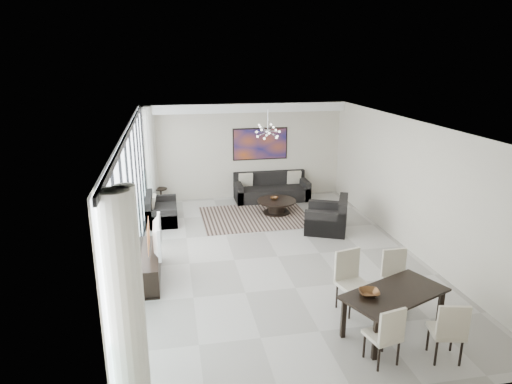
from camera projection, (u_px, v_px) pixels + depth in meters
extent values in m
cube|color=#A8A39B|center=(278.00, 256.00, 9.98)|extent=(6.00, 9.00, 0.02)
cube|color=white|center=(280.00, 125.00, 9.15)|extent=(6.00, 9.00, 0.02)
cube|color=beige|center=(244.00, 151.00, 13.79)|extent=(6.00, 0.02, 2.90)
cube|color=beige|center=(368.00, 302.00, 5.34)|extent=(6.00, 0.02, 2.90)
cube|color=beige|center=(410.00, 186.00, 10.10)|extent=(0.02, 9.00, 2.90)
cube|color=silver|center=(132.00, 201.00, 9.03)|extent=(0.01, 8.95, 2.85)
cube|color=black|center=(129.00, 131.00, 8.63)|extent=(0.04, 8.95, 0.10)
cube|color=black|center=(140.00, 266.00, 9.45)|extent=(0.04, 8.95, 0.06)
cube|color=black|center=(113.00, 305.00, 5.27)|extent=(0.04, 0.05, 2.88)
cube|color=black|center=(121.00, 267.00, 6.22)|extent=(0.04, 0.05, 2.88)
cube|color=black|center=(126.00, 240.00, 7.16)|extent=(0.04, 0.05, 2.88)
cube|color=black|center=(131.00, 218.00, 8.10)|extent=(0.04, 0.05, 2.88)
cube|color=black|center=(135.00, 201.00, 9.04)|extent=(0.04, 0.05, 2.88)
cube|color=black|center=(137.00, 187.00, 9.98)|extent=(0.04, 0.05, 2.88)
cube|color=black|center=(140.00, 176.00, 10.92)|extent=(0.04, 0.05, 2.88)
cube|color=black|center=(142.00, 166.00, 11.86)|extent=(0.04, 0.05, 2.88)
cube|color=black|center=(144.00, 158.00, 12.80)|extent=(0.04, 0.05, 2.88)
cylinder|color=beige|center=(124.00, 311.00, 5.16)|extent=(0.36, 0.36, 2.85)
cylinder|color=beige|center=(149.00, 157.00, 12.97)|extent=(0.36, 0.36, 2.85)
cube|color=white|center=(245.00, 108.00, 13.23)|extent=(5.98, 0.40, 0.26)
cube|color=#A44516|center=(260.00, 144.00, 13.80)|extent=(1.68, 0.04, 0.98)
cylinder|color=silver|center=(268.00, 121.00, 11.63)|extent=(0.02, 0.02, 0.55)
sphere|color=silver|center=(268.00, 131.00, 11.71)|extent=(0.12, 0.12, 0.12)
cube|color=black|center=(255.00, 217.00, 12.42)|extent=(2.91, 2.27, 0.01)
cylinder|color=black|center=(277.00, 201.00, 12.63)|extent=(1.08, 1.08, 0.04)
cylinder|color=black|center=(277.00, 207.00, 12.69)|extent=(0.47, 0.47, 0.33)
cylinder|color=black|center=(276.00, 212.00, 12.73)|extent=(0.75, 0.75, 0.03)
imported|color=brown|center=(274.00, 198.00, 12.67)|extent=(0.25, 0.25, 0.07)
cube|color=black|center=(272.00, 193.00, 13.84)|extent=(2.22, 0.91, 0.40)
cube|color=black|center=(269.00, 178.00, 14.07)|extent=(2.22, 0.18, 0.40)
cube|color=black|center=(238.00, 192.00, 13.64)|extent=(0.18, 0.91, 0.59)
cube|color=black|center=(304.00, 189.00, 14.00)|extent=(0.18, 0.91, 0.59)
cube|color=black|center=(162.00, 214.00, 12.11)|extent=(0.80, 1.41, 0.35)
cube|color=black|center=(149.00, 202.00, 11.95)|extent=(0.16, 1.41, 0.35)
cube|color=black|center=(162.00, 219.00, 11.49)|extent=(0.80, 0.16, 0.51)
cube|color=black|center=(162.00, 204.00, 12.67)|extent=(0.80, 0.16, 0.51)
cube|color=black|center=(326.00, 222.00, 11.41)|extent=(1.32, 1.35, 0.44)
cube|color=black|center=(343.00, 207.00, 11.20)|extent=(0.60, 1.03, 0.44)
cube|color=black|center=(328.00, 213.00, 11.77)|extent=(0.98, 0.58, 0.63)
cube|color=black|center=(325.00, 224.00, 10.99)|extent=(0.98, 0.58, 0.63)
cylinder|color=black|center=(161.00, 189.00, 13.29)|extent=(0.37, 0.37, 0.04)
cylinder|color=black|center=(161.00, 197.00, 13.36)|extent=(0.06, 0.06, 0.46)
cylinder|color=black|center=(162.00, 204.00, 13.43)|extent=(0.26, 0.26, 0.03)
cube|color=black|center=(147.00, 266.00, 8.92)|extent=(0.49, 1.75, 0.55)
imported|color=gray|center=(153.00, 236.00, 8.82)|extent=(0.15, 1.10, 0.63)
cube|color=black|center=(395.00, 294.00, 7.07)|extent=(1.87, 1.41, 0.04)
cube|color=black|center=(375.00, 339.00, 6.52)|extent=(0.07, 0.07, 0.66)
cube|color=black|center=(343.00, 318.00, 7.04)|extent=(0.07, 0.07, 0.66)
cube|color=black|center=(440.00, 309.00, 7.30)|extent=(0.07, 0.07, 0.66)
cube|color=black|center=(407.00, 292.00, 7.82)|extent=(0.07, 0.07, 0.66)
cube|color=beige|center=(382.00, 335.00, 6.45)|extent=(0.51, 0.51, 0.06)
cube|color=beige|center=(392.00, 328.00, 6.21)|extent=(0.42, 0.14, 0.52)
cylinder|color=black|center=(364.00, 345.00, 6.59)|extent=(0.04, 0.04, 0.40)
cylinder|color=black|center=(398.00, 353.00, 6.43)|extent=(0.04, 0.04, 0.40)
cube|color=beige|center=(446.00, 331.00, 6.51)|extent=(0.53, 0.53, 0.06)
cube|color=beige|center=(453.00, 324.00, 6.26)|extent=(0.44, 0.14, 0.54)
cylinder|color=black|center=(428.00, 338.00, 6.75)|extent=(0.04, 0.04, 0.41)
cylinder|color=black|center=(461.00, 353.00, 6.41)|extent=(0.04, 0.04, 0.41)
cube|color=beige|center=(353.00, 285.00, 7.73)|extent=(0.59, 0.59, 0.06)
cube|color=beige|center=(347.00, 265.00, 7.83)|extent=(0.49, 0.17, 0.59)
cylinder|color=black|center=(368.00, 302.00, 7.71)|extent=(0.04, 0.04, 0.45)
cylinder|color=black|center=(337.00, 296.00, 7.89)|extent=(0.04, 0.04, 0.45)
cube|color=beige|center=(398.00, 281.00, 7.95)|extent=(0.45, 0.45, 0.06)
cube|color=beige|center=(394.00, 263.00, 8.06)|extent=(0.45, 0.05, 0.54)
cylinder|color=black|center=(411.00, 297.00, 7.88)|extent=(0.04, 0.04, 0.42)
cylinder|color=black|center=(383.00, 289.00, 8.15)|extent=(0.04, 0.04, 0.42)
imported|color=brown|center=(369.00, 293.00, 6.97)|extent=(0.37, 0.37, 0.08)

